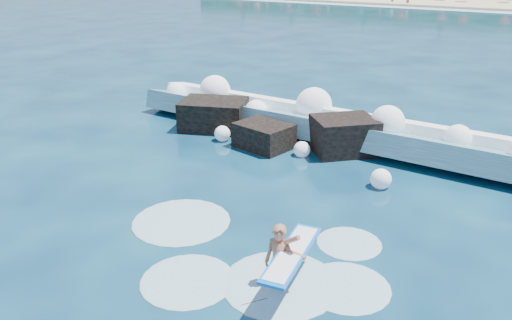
# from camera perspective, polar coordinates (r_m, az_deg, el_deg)

# --- Properties ---
(ground) EXTENTS (200.00, 200.00, 0.00)m
(ground) POSITION_cam_1_polar(r_m,az_deg,el_deg) (14.39, -9.47, -5.69)
(ground) COLOR #07213D
(ground) RESTS_ON ground
(breaking_wave) EXTENTS (16.47, 2.63, 1.42)m
(breaking_wave) POSITION_cam_1_polar(r_m,az_deg,el_deg) (19.95, 7.42, 3.94)
(breaking_wave) COLOR teal
(breaking_wave) RESTS_ON ground
(rock_cluster) EXTENTS (8.67, 3.50, 1.52)m
(rock_cluster) POSITION_cam_1_polar(r_m,az_deg,el_deg) (19.53, 1.21, 3.69)
(rock_cluster) COLOR black
(rock_cluster) RESTS_ON ground
(surfer_with_board) EXTENTS (1.13, 2.96, 1.80)m
(surfer_with_board) POSITION_cam_1_polar(r_m,az_deg,el_deg) (10.79, 2.95, -11.46)
(surfer_with_board) COLOR #A5674D
(surfer_with_board) RESTS_ON ground
(wave_spray) EXTENTS (15.61, 4.85, 1.92)m
(wave_spray) POSITION_cam_1_polar(r_m,az_deg,el_deg) (19.80, 6.87, 5.27)
(wave_spray) COLOR white
(wave_spray) RESTS_ON ground
(surf_foam) EXTENTS (8.76, 5.32, 0.13)m
(surf_foam) POSITION_cam_1_polar(r_m,az_deg,el_deg) (11.99, -1.01, -11.44)
(surf_foam) COLOR silver
(surf_foam) RESTS_ON ground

